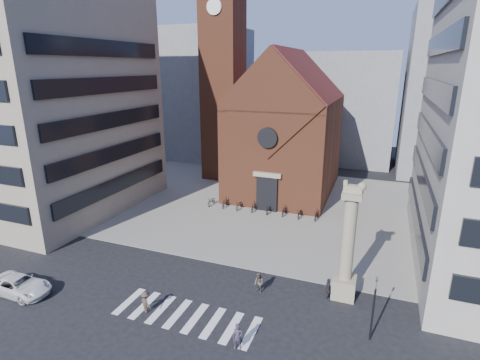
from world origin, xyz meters
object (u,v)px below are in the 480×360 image
object	(u,v)px
white_car	(19,285)
scooter_0	(211,201)
traffic_light	(374,307)
pedestrian_1	(259,283)
lion_column	(347,253)
pedestrian_0	(238,337)
pedestrian_2	(328,289)

from	to	relation	value
white_car	scooter_0	size ratio (longest dim) A/B	2.57
traffic_light	pedestrian_1	bearing A→B (deg)	163.80
lion_column	white_car	size ratio (longest dim) A/B	1.81
pedestrian_0	pedestrian_1	size ratio (longest dim) A/B	1.06
pedestrian_0	pedestrian_2	xyz separation A→B (m)	(4.18, 6.82, -0.01)
traffic_light	pedestrian_1	distance (m)	8.27
white_car	pedestrian_1	distance (m)	17.34
traffic_light	pedestrian_2	bearing A→B (deg)	132.66
lion_column	pedestrian_0	size ratio (longest dim) A/B	5.26
pedestrian_2	lion_column	bearing A→B (deg)	-68.42
white_car	pedestrian_1	bearing A→B (deg)	-69.10
scooter_0	pedestrian_1	bearing A→B (deg)	-53.42
traffic_light	pedestrian_2	size ratio (longest dim) A/B	2.65
lion_column	pedestrian_0	xyz separation A→B (m)	(-5.19, -7.57, -2.63)
white_car	pedestrian_0	size ratio (longest dim) A/B	2.90
traffic_light	pedestrian_2	xyz separation A→B (m)	(-3.00, 3.26, -1.48)
lion_column	pedestrian_0	distance (m)	9.54
traffic_light	white_car	distance (m)	24.36
pedestrian_1	pedestrian_2	xyz separation A→B (m)	(4.81, 0.99, 0.03)
traffic_light	pedestrian_0	size ratio (longest dim) A/B	2.61
lion_column	scooter_0	size ratio (longest dim) A/B	4.65
white_car	pedestrian_1	size ratio (longest dim) A/B	3.06
traffic_light	scooter_0	distance (m)	25.41
traffic_light	scooter_0	xyz separation A→B (m)	(-18.61, 17.21, -1.75)
scooter_0	pedestrian_0	bearing A→B (deg)	-60.45
lion_column	pedestrian_2	bearing A→B (deg)	-143.60
white_car	pedestrian_1	xyz separation A→B (m)	(16.15, 6.30, 0.12)
pedestrian_2	scooter_0	bearing A→B (deg)	33.37
pedestrian_0	pedestrian_1	world-z (taller)	pedestrian_0
pedestrian_2	scooter_0	distance (m)	20.94
pedestrian_1	pedestrian_0	bearing A→B (deg)	-46.50
lion_column	pedestrian_1	bearing A→B (deg)	-163.44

